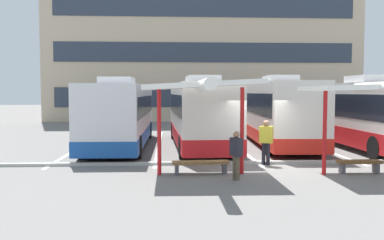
% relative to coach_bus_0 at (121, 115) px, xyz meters
% --- Properties ---
extents(ground_plane, '(160.00, 160.00, 0.00)m').
position_rel_coach_bus_0_xyz_m(ground_plane, '(5.99, -5.99, -1.65)').
color(ground_plane, slate).
extents(terminal_building, '(31.13, 15.77, 24.19)m').
position_rel_coach_bus_0_xyz_m(terminal_building, '(6.01, 26.22, 9.08)').
color(terminal_building, '#C6B293').
rests_on(terminal_building, ground).
extents(coach_bus_0, '(2.77, 11.22, 3.53)m').
position_rel_coach_bus_0_xyz_m(coach_bus_0, '(0.00, 0.00, 0.00)').
color(coach_bus_0, silver).
rests_on(coach_bus_0, ground).
extents(coach_bus_1, '(2.93, 11.07, 3.61)m').
position_rel_coach_bus_0_xyz_m(coach_bus_1, '(4.03, -0.19, 0.03)').
color(coach_bus_1, silver).
rests_on(coach_bus_1, ground).
extents(coach_bus_2, '(3.07, 12.46, 3.67)m').
position_rel_coach_bus_0_xyz_m(coach_bus_2, '(8.25, 1.07, 0.08)').
color(coach_bus_2, silver).
rests_on(coach_bus_2, ground).
extents(coach_bus_3, '(2.60, 12.50, 3.64)m').
position_rel_coach_bus_0_xyz_m(coach_bus_3, '(12.15, -0.23, 0.03)').
color(coach_bus_3, silver).
rests_on(coach_bus_3, ground).
extents(lane_stripe_0, '(0.16, 14.00, 0.01)m').
position_rel_coach_bus_0_xyz_m(lane_stripe_0, '(-2.14, 0.69, -1.64)').
color(lane_stripe_0, white).
rests_on(lane_stripe_0, ground).
extents(lane_stripe_1, '(0.16, 14.00, 0.01)m').
position_rel_coach_bus_0_xyz_m(lane_stripe_1, '(1.92, 0.69, -1.64)').
color(lane_stripe_1, white).
rests_on(lane_stripe_1, ground).
extents(lane_stripe_2, '(0.16, 14.00, 0.01)m').
position_rel_coach_bus_0_xyz_m(lane_stripe_2, '(5.99, 0.69, -1.64)').
color(lane_stripe_2, white).
rests_on(lane_stripe_2, ground).
extents(lane_stripe_3, '(0.16, 14.00, 0.01)m').
position_rel_coach_bus_0_xyz_m(lane_stripe_3, '(10.06, 0.69, -1.64)').
color(lane_stripe_3, white).
rests_on(lane_stripe_3, ground).
extents(lane_stripe_4, '(0.16, 14.00, 0.01)m').
position_rel_coach_bus_0_xyz_m(lane_stripe_4, '(14.12, 0.69, -1.64)').
color(lane_stripe_4, white).
rests_on(lane_stripe_4, ground).
extents(waiting_shelter_0, '(3.84, 4.96, 3.24)m').
position_rel_coach_bus_0_xyz_m(waiting_shelter_0, '(3.54, -7.79, 1.34)').
color(waiting_shelter_0, red).
rests_on(waiting_shelter_0, ground).
extents(bench_0, '(1.98, 0.53, 0.45)m').
position_rel_coach_bus_0_xyz_m(bench_0, '(3.54, -7.45, -1.30)').
color(bench_0, brown).
rests_on(bench_0, ground).
extents(waiting_shelter_1, '(3.64, 4.67, 3.14)m').
position_rel_coach_bus_0_xyz_m(waiting_shelter_1, '(9.07, -8.06, 1.26)').
color(waiting_shelter_1, red).
rests_on(waiting_shelter_1, ground).
extents(bench_1, '(1.51, 0.43, 0.45)m').
position_rel_coach_bus_0_xyz_m(bench_1, '(9.07, -7.61, -1.32)').
color(bench_1, brown).
rests_on(bench_1, ground).
extents(platform_kerb, '(44.00, 0.24, 0.12)m').
position_rel_coach_bus_0_xyz_m(platform_kerb, '(5.99, -5.60, -1.59)').
color(platform_kerb, '#ADADA8').
rests_on(platform_kerb, ground).
extents(waiting_passenger_0, '(0.55, 0.41, 1.74)m').
position_rel_coach_bus_0_xyz_m(waiting_passenger_0, '(6.20, -5.80, -0.63)').
color(waiting_passenger_0, black).
rests_on(waiting_passenger_0, ground).
extents(waiting_passenger_1, '(0.39, 0.50, 1.57)m').
position_rel_coach_bus_0_xyz_m(waiting_passenger_1, '(4.60, -8.49, -0.75)').
color(waiting_passenger_1, brown).
rests_on(waiting_passenger_1, ground).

